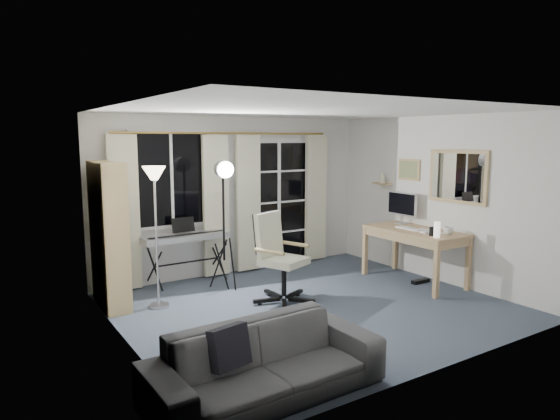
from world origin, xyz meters
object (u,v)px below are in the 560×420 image
object	(u,v)px
bookshelf	(107,239)
desk	(415,236)
keyboard_piano	(186,238)
office_chair	(275,250)
studio_light	(224,185)
sofa	(265,351)
monitor	(402,205)
mug	(448,230)
torchiere_lamp	(155,195)

from	to	relation	value
bookshelf	desk	bearing A→B (deg)	-17.04
keyboard_piano	office_chair	bearing A→B (deg)	-61.89
studio_light	sofa	xyz separation A→B (m)	(-1.01, -2.75, -1.08)
monitor	mug	bearing A→B (deg)	-95.52
torchiere_lamp	office_chair	world-z (taller)	torchiere_lamp
monitor	bookshelf	bearing A→B (deg)	169.17
torchiere_lamp	keyboard_piano	world-z (taller)	torchiere_lamp
bookshelf	torchiere_lamp	distance (m)	0.82
torchiere_lamp	keyboard_piano	distance (m)	1.19
desk	torchiere_lamp	bearing A→B (deg)	165.05
office_chair	sofa	xyz separation A→B (m)	(-1.35, -2.00, -0.29)
monitor	mug	world-z (taller)	monitor
desk	monitor	distance (m)	0.63
torchiere_lamp	studio_light	world-z (taller)	studio_light
studio_light	monitor	xyz separation A→B (m)	(2.67, -0.67, -0.39)
torchiere_lamp	desk	size ratio (longest dim) A/B	1.20
torchiere_lamp	office_chair	xyz separation A→B (m)	(1.36, -0.57, -0.73)
keyboard_piano	sofa	bearing A→B (deg)	-102.59
torchiere_lamp	sofa	bearing A→B (deg)	-89.91
keyboard_piano	studio_light	distance (m)	0.99
studio_light	bookshelf	bearing A→B (deg)	-175.99
keyboard_piano	studio_light	bearing A→B (deg)	-55.60
desk	sofa	world-z (taller)	desk
bookshelf	keyboard_piano	distance (m)	1.23
bookshelf	mug	size ratio (longest dim) A/B	14.13
keyboard_piano	sofa	size ratio (longest dim) A/B	0.63
desk	sofa	distance (m)	3.86
monitor	sofa	bearing A→B (deg)	-150.36
office_chair	mug	bearing A→B (deg)	-43.57
office_chair	sofa	world-z (taller)	office_chair
keyboard_piano	mug	size ratio (longest dim) A/B	9.78
keyboard_piano	mug	xyz separation A→B (m)	(2.93, -2.12, 0.16)
monitor	office_chair	bearing A→B (deg)	-177.95
studio_light	keyboard_piano	bearing A→B (deg)	135.21
torchiere_lamp	monitor	xyz separation A→B (m)	(3.69, -0.50, -0.33)
bookshelf	office_chair	world-z (taller)	bookshelf
desk	sofa	xyz separation A→B (m)	(-3.49, -1.62, -0.30)
keyboard_piano	monitor	size ratio (longest dim) A/B	2.23
torchiere_lamp	office_chair	distance (m)	1.65
studio_light	office_chair	bearing A→B (deg)	-55.77
office_chair	desk	size ratio (longest dim) A/B	0.78
keyboard_piano	sofa	xyz separation A→B (m)	(-0.65, -3.25, -0.30)
studio_light	desk	distance (m)	2.83
keyboard_piano	bookshelf	bearing A→B (deg)	-164.53
bookshelf	torchiere_lamp	bearing A→B (deg)	-31.70
monitor	sofa	size ratio (longest dim) A/B	0.29
mug	desk	bearing A→B (deg)	101.31
monitor	mug	distance (m)	0.98
torchiere_lamp	keyboard_piano	xyz separation A→B (m)	(0.66, 0.67, -0.72)
office_chair	sofa	distance (m)	2.43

